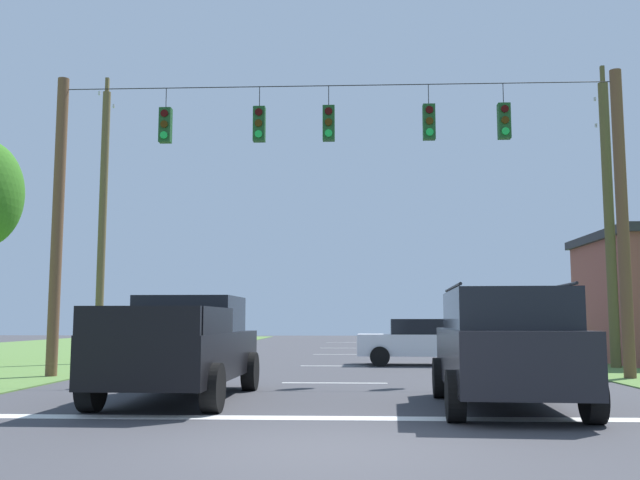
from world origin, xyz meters
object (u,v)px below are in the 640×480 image
Objects in this scene: overhead_signal_span at (335,201)px; pickup_truck at (183,347)px; distant_car_crossing_white at (422,341)px; utility_pole_mid_right at (609,215)px; utility_pole_near_left at (102,220)px; suv_black at (505,345)px.

pickup_truck is (-2.79, -4.93, -3.65)m from overhead_signal_span.
pickup_truck is at bearing -118.19° from distant_car_crossing_white.
utility_pole_near_left is at bearing 175.04° from utility_pole_mid_right.
utility_pole_near_left is (-10.98, 0.04, 4.14)m from distant_car_crossing_white.
utility_pole_mid_right is at bearing 38.28° from pickup_truck.
overhead_signal_span is 9.88m from utility_pole_near_left.
utility_pole_mid_right is at bearing -4.96° from utility_pole_near_left.
pickup_truck is 12.39m from utility_pole_near_left.
suv_black reaches higher than pickup_truck.
distant_car_crossing_white is (-0.22, 11.64, -0.27)m from suv_black.
distant_car_crossing_white is at bearing 63.06° from overhead_signal_span.
distant_car_crossing_white is 11.73m from utility_pole_near_left.
utility_pole_near_left is at bearing 146.26° from overhead_signal_span.
suv_black is at bearing -46.21° from utility_pole_near_left.
overhead_signal_span is 9.46m from utility_pole_mid_right.
distant_car_crossing_white is 7.17m from utility_pole_mid_right.
pickup_truck is at bearing -119.52° from overhead_signal_span.
suv_black is (5.77, -1.27, 0.09)m from pickup_truck.
overhead_signal_span is 7.74m from suv_black.
distant_car_crossing_white is (2.77, 5.45, -3.82)m from overhead_signal_span.
suv_black reaches higher than distant_car_crossing_white.
pickup_truck is 14.95m from utility_pole_mid_right.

